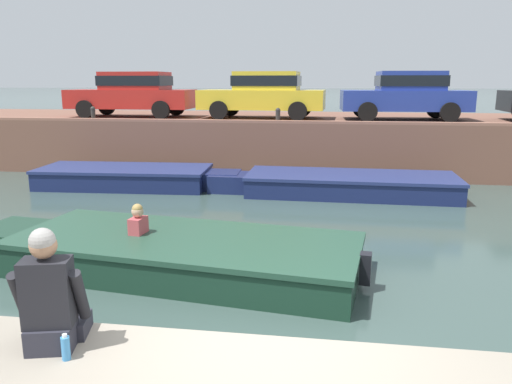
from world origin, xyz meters
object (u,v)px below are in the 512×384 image
Objects in this scene: boat_moored_central_navy at (340,184)px; car_centre_blue at (406,93)px; mooring_bollard_mid at (278,115)px; boat_moored_west_navy at (133,177)px; motorboat_passing at (170,253)px; car_left_inner_yellow at (264,93)px; car_leftmost_red at (133,92)px; bottle_drink at (66,348)px; person_seated_left at (51,301)px; mooring_bollard_west at (93,113)px.

boat_moored_central_navy is 1.59× the size of car_centre_blue.
car_centre_blue is at bearing 24.59° from mooring_bollard_mid.
boat_moored_west_navy is 6.68m from motorboat_passing.
car_left_inner_yellow is 2.02m from mooring_bollard_mid.
motorboat_passing is at bearing -115.41° from boat_moored_central_navy.
car_leftmost_red reaches higher than bottle_drink.
car_left_inner_yellow is 13.72m from person_seated_left.
boat_moored_central_navy is at bearing -48.05° from mooring_bollard_mid.
mooring_bollard_west is at bearing -109.49° from car_leftmost_red.
car_left_inner_yellow reaches higher than person_seated_left.
mooring_bollard_mid reaches higher than bottle_drink.
mooring_bollard_mid is (5.91, 0.00, 0.00)m from mooring_bollard_west.
bottle_drink is at bearing -65.07° from mooring_bollard_west.
mooring_bollard_west is (-5.03, 7.92, 1.65)m from motorboat_passing.
person_seated_left is (5.39, -11.85, -0.64)m from mooring_bollard_west.
mooring_bollard_mid is (-3.97, -1.82, -0.61)m from car_centre_blue.
boat_moored_west_navy is 10.50m from person_seated_left.
mooring_bollard_west reaches higher than boat_moored_west_navy.
motorboat_passing is 8.14m from mooring_bollard_mid.
mooring_bollard_mid is at bearing 88.45° from bottle_drink.
boat_moored_west_navy is at bearing -154.36° from car_centre_blue.
boat_moored_west_navy is 0.86× the size of motorboat_passing.
car_centre_blue reaches higher than bottle_drink.
person_seated_left is at bearing 137.69° from bottle_drink.
boat_moored_west_navy is at bearing -130.59° from car_left_inner_yellow.
person_seated_left is at bearing -89.41° from car_left_inner_yellow.
bottle_drink is at bearing -107.25° from car_centre_blue.
boat_moored_west_navy is 0.88× the size of boat_moored_central_navy.
boat_moored_west_navy is 27.91× the size of bottle_drink.
boat_moored_west_navy is 10.71m from bottle_drink.
person_seated_left is at bearing -84.65° from motorboat_passing.
mooring_bollard_west is 13.29m from bottle_drink.
car_leftmost_red is at bearing 109.66° from bottle_drink.
boat_moored_central_navy is 1.50× the size of car_leftmost_red.
motorboat_passing is at bearing -96.41° from mooring_bollard_mid.
boat_moored_central_navy is (5.77, -0.13, -0.01)m from boat_moored_west_navy.
bottle_drink is (0.34, -13.84, -1.52)m from car_left_inner_yellow.
boat_moored_central_navy is at bearing 76.17° from person_seated_left.
mooring_bollard_west is at bearing 114.93° from bottle_drink.
car_left_inner_yellow is at bearing -0.03° from car_leftmost_red.
car_centre_blue is 10.07m from mooring_bollard_west.
motorboat_passing is at bearing 97.81° from bottle_drink.
person_seated_left is (-2.40, -9.76, 1.02)m from boat_moored_central_navy.
car_centre_blue is at bearing 0.06° from car_left_inner_yellow.
mooring_bollard_mid is (-1.88, 2.09, 1.66)m from boat_moored_central_navy.
mooring_bollard_mid is at bearing -69.93° from car_left_inner_yellow.
car_centre_blue is (4.64, 0.01, -0.00)m from car_left_inner_yellow.
mooring_bollard_mid is 11.88m from person_seated_left.
car_left_inner_yellow is at bearing 88.66° from motorboat_passing.
mooring_bollard_west is (-2.02, 1.96, 1.65)m from boat_moored_west_navy.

